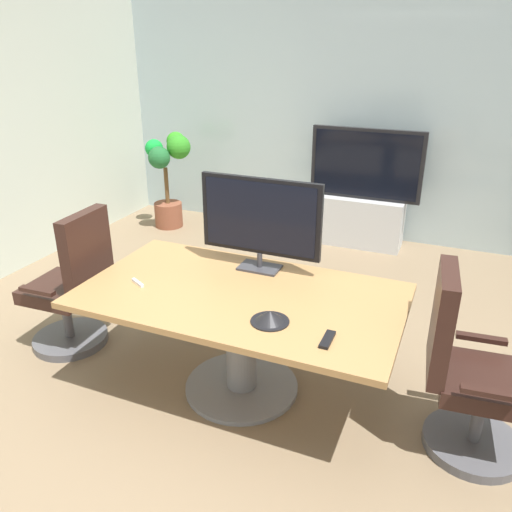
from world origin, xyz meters
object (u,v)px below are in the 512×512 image
object	(u,v)px
conference_table	(241,318)
conference_phone	(270,317)
office_chair_right	(466,380)
remote_control	(327,339)
wall_display_unit	(363,207)
tv_monitor	(260,219)
potted_plant	(169,174)
office_chair_left	(73,292)

from	to	relation	value
conference_table	conference_phone	xyz separation A→B (m)	(0.30, -0.26, 0.21)
conference_table	office_chair_right	distance (m)	1.36
conference_phone	remote_control	bearing A→B (deg)	-10.43
conference_table	wall_display_unit	world-z (taller)	wall_display_unit
tv_monitor	wall_display_unit	distance (m)	2.59
wall_display_unit	conference_phone	world-z (taller)	wall_display_unit
tv_monitor	conference_phone	xyz separation A→B (m)	(0.32, -0.64, -0.33)
conference_table	potted_plant	distance (m)	3.32
wall_display_unit	potted_plant	distance (m)	2.32
office_chair_right	conference_phone	xyz separation A→B (m)	(-1.06, -0.27, 0.30)
conference_table	office_chair_right	bearing A→B (deg)	0.57
conference_table	tv_monitor	world-z (taller)	tv_monitor
office_chair_left	tv_monitor	distance (m)	1.53
office_chair_left	tv_monitor	size ratio (longest dim) A/B	1.30
conference_table	office_chair_left	world-z (taller)	office_chair_left
office_chair_right	remote_control	size ratio (longest dim) A/B	6.41
tv_monitor	remote_control	world-z (taller)	tv_monitor
office_chair_left	wall_display_unit	xyz separation A→B (m)	(1.54, 2.89, -0.01)
office_chair_left	conference_phone	size ratio (longest dim) A/B	4.95
office_chair_left	wall_display_unit	distance (m)	3.28
office_chair_right	potted_plant	size ratio (longest dim) A/B	0.95
conference_table	office_chair_right	world-z (taller)	office_chair_right
office_chair_right	tv_monitor	world-z (taller)	tv_monitor
tv_monitor	wall_display_unit	size ratio (longest dim) A/B	0.64
tv_monitor	remote_control	xyz separation A→B (m)	(0.67, -0.71, -0.35)
office_chair_right	remote_control	world-z (taller)	office_chair_right
potted_plant	remote_control	size ratio (longest dim) A/B	6.72
office_chair_left	wall_display_unit	size ratio (longest dim) A/B	0.83
potted_plant	remote_control	xyz separation A→B (m)	(2.76, -2.88, 0.07)
office_chair_right	remote_control	bearing A→B (deg)	109.81
office_chair_left	remote_control	bearing A→B (deg)	78.42
conference_table	potted_plant	world-z (taller)	potted_plant
office_chair_left	potted_plant	size ratio (longest dim) A/B	0.95
office_chair_left	potted_plant	distance (m)	2.68
office_chair_left	tv_monitor	bearing A→B (deg)	103.67
conference_table	remote_control	distance (m)	0.75
remote_control	office_chair_left	bearing A→B (deg)	170.65
office_chair_left	office_chair_right	size ratio (longest dim) A/B	1.00
wall_display_unit	potted_plant	size ratio (longest dim) A/B	1.15
conference_phone	conference_table	bearing A→B (deg)	139.27
office_chair_left	wall_display_unit	world-z (taller)	wall_display_unit
conference_table	wall_display_unit	bearing A→B (deg)	86.52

